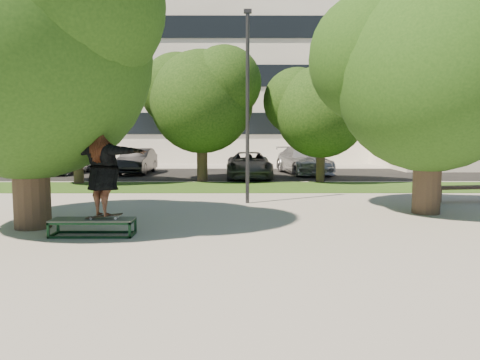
{
  "coord_description": "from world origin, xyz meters",
  "views": [
    {
      "loc": [
        0.71,
        -10.02,
        2.24
      ],
      "look_at": [
        0.74,
        0.6,
        1.19
      ],
      "focal_mm": 35.0,
      "sensor_mm": 36.0,
      "label": 1
    }
  ],
  "objects_px": {
    "lamppost": "(248,105)",
    "bench": "(473,188)",
    "car_dark": "(137,161)",
    "tree_right": "(427,66)",
    "tree_left": "(23,39)",
    "car_grey": "(249,165)",
    "grind_box": "(93,227)",
    "car_silver_a": "(66,159)",
    "car_silver_b": "(304,160)"
  },
  "relations": [
    {
      "from": "tree_left",
      "to": "car_silver_b",
      "type": "height_order",
      "value": "tree_left"
    },
    {
      "from": "lamppost",
      "to": "bench",
      "type": "distance_m",
      "value": 7.98
    },
    {
      "from": "car_silver_a",
      "to": "car_silver_b",
      "type": "xyz_separation_m",
      "value": [
        13.35,
        -0.36,
        -0.03
      ]
    },
    {
      "from": "grind_box",
      "to": "car_grey",
      "type": "bearing_deg",
      "value": 74.37
    },
    {
      "from": "tree_right",
      "to": "car_dark",
      "type": "distance_m",
      "value": 17.44
    },
    {
      "from": "tree_left",
      "to": "car_silver_a",
      "type": "distance_m",
      "value": 16.35
    },
    {
      "from": "lamppost",
      "to": "grind_box",
      "type": "distance_m",
      "value": 6.69
    },
    {
      "from": "grind_box",
      "to": "car_dark",
      "type": "height_order",
      "value": "car_dark"
    },
    {
      "from": "tree_right",
      "to": "lamppost",
      "type": "relative_size",
      "value": 1.07
    },
    {
      "from": "lamppost",
      "to": "car_grey",
      "type": "xyz_separation_m",
      "value": [
        0.24,
        8.5,
        -2.49
      ]
    },
    {
      "from": "tree_right",
      "to": "car_silver_a",
      "type": "height_order",
      "value": "tree_right"
    },
    {
      "from": "car_silver_a",
      "to": "car_grey",
      "type": "xyz_separation_m",
      "value": [
        10.24,
        -2.83,
        -0.14
      ]
    },
    {
      "from": "car_grey",
      "to": "grind_box",
      "type": "bearing_deg",
      "value": -106.14
    },
    {
      "from": "lamppost",
      "to": "bench",
      "type": "xyz_separation_m",
      "value": [
        7.5,
        0.34,
        -2.71
      ]
    },
    {
      "from": "car_dark",
      "to": "car_silver_b",
      "type": "xyz_separation_m",
      "value": [
        9.35,
        -0.28,
        0.05
      ]
    },
    {
      "from": "lamppost",
      "to": "bench",
      "type": "relative_size",
      "value": 1.78
    },
    {
      "from": "bench",
      "to": "car_dark",
      "type": "bearing_deg",
      "value": 132.94
    },
    {
      "from": "car_silver_a",
      "to": "tree_left",
      "type": "bearing_deg",
      "value": -63.83
    },
    {
      "from": "lamppost",
      "to": "grind_box",
      "type": "relative_size",
      "value": 3.39
    },
    {
      "from": "car_grey",
      "to": "car_silver_b",
      "type": "relative_size",
      "value": 0.91
    },
    {
      "from": "car_dark",
      "to": "car_grey",
      "type": "height_order",
      "value": "car_dark"
    },
    {
      "from": "car_grey",
      "to": "tree_right",
      "type": "bearing_deg",
      "value": -66.34
    },
    {
      "from": "grind_box",
      "to": "car_silver_a",
      "type": "height_order",
      "value": "car_silver_a"
    },
    {
      "from": "bench",
      "to": "car_silver_b",
      "type": "bearing_deg",
      "value": 103.22
    },
    {
      "from": "car_dark",
      "to": "lamppost",
      "type": "bearing_deg",
      "value": -60.94
    },
    {
      "from": "bench",
      "to": "car_silver_a",
      "type": "xyz_separation_m",
      "value": [
        -17.5,
        10.99,
        0.36
      ]
    },
    {
      "from": "tree_right",
      "to": "car_grey",
      "type": "height_order",
      "value": "tree_right"
    },
    {
      "from": "tree_left",
      "to": "tree_right",
      "type": "distance_m",
      "value": 10.41
    },
    {
      "from": "car_silver_a",
      "to": "car_silver_b",
      "type": "bearing_deg",
      "value": 7.47
    },
    {
      "from": "lamppost",
      "to": "car_silver_a",
      "type": "bearing_deg",
      "value": 131.43
    },
    {
      "from": "lamppost",
      "to": "car_dark",
      "type": "height_order",
      "value": "lamppost"
    },
    {
      "from": "grind_box",
      "to": "bench",
      "type": "relative_size",
      "value": 0.52
    },
    {
      "from": "lamppost",
      "to": "car_silver_b",
      "type": "relative_size",
      "value": 1.16
    },
    {
      "from": "car_grey",
      "to": "car_dark",
      "type": "bearing_deg",
      "value": 155.65
    },
    {
      "from": "grind_box",
      "to": "car_dark",
      "type": "distance_m",
      "value": 16.34
    },
    {
      "from": "car_grey",
      "to": "car_silver_b",
      "type": "height_order",
      "value": "car_silver_b"
    },
    {
      "from": "grind_box",
      "to": "car_silver_b",
      "type": "xyz_separation_m",
      "value": [
        6.85,
        15.85,
        0.58
      ]
    },
    {
      "from": "car_silver_a",
      "to": "car_grey",
      "type": "height_order",
      "value": "car_silver_a"
    },
    {
      "from": "car_dark",
      "to": "car_silver_a",
      "type": "bearing_deg",
      "value": 179.94
    },
    {
      "from": "tree_right",
      "to": "car_dark",
      "type": "xyz_separation_m",
      "value": [
        -10.92,
        13.17,
        -3.38
      ]
    },
    {
      "from": "grind_box",
      "to": "bench",
      "type": "xyz_separation_m",
      "value": [
        11.0,
        5.22,
        0.25
      ]
    },
    {
      "from": "car_dark",
      "to": "tree_right",
      "type": "bearing_deg",
      "value": -49.35
    },
    {
      "from": "car_silver_a",
      "to": "car_silver_b",
      "type": "relative_size",
      "value": 0.89
    },
    {
      "from": "car_dark",
      "to": "car_silver_b",
      "type": "bearing_deg",
      "value": -0.73
    },
    {
      "from": "car_silver_a",
      "to": "lamppost",
      "type": "bearing_deg",
      "value": -39.57
    },
    {
      "from": "car_grey",
      "to": "car_silver_b",
      "type": "distance_m",
      "value": 3.98
    },
    {
      "from": "tree_left",
      "to": "bench",
      "type": "height_order",
      "value": "tree_left"
    },
    {
      "from": "tree_left",
      "to": "car_silver_a",
      "type": "xyz_separation_m",
      "value": [
        -4.71,
        15.24,
        -3.62
      ]
    },
    {
      "from": "lamppost",
      "to": "car_dark",
      "type": "bearing_deg",
      "value": 118.06
    },
    {
      "from": "tree_right",
      "to": "car_dark",
      "type": "bearing_deg",
      "value": 129.65
    }
  ]
}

